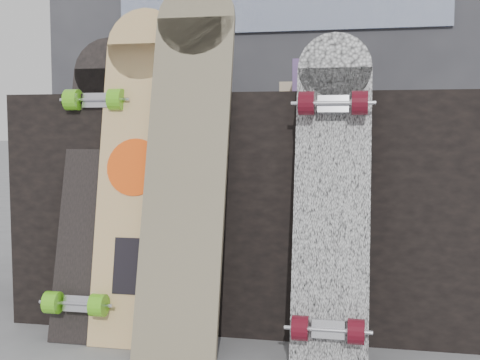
% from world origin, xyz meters
% --- Properties ---
extents(vendor_table, '(1.60, 0.60, 0.80)m').
position_xyz_m(vendor_table, '(0.00, 0.50, 0.40)').
color(vendor_table, black).
rests_on(vendor_table, ground).
extents(booth, '(2.40, 0.22, 2.20)m').
position_xyz_m(booth, '(0.00, 1.35, 1.10)').
color(booth, '#313136').
rests_on(booth, ground).
extents(merch_box_purple, '(0.18, 0.12, 0.10)m').
position_xyz_m(merch_box_purple, '(-0.35, 0.45, 0.85)').
color(merch_box_purple, '#684083').
rests_on(merch_box_purple, vendor_table).
extents(merch_box_small, '(0.14, 0.14, 0.12)m').
position_xyz_m(merch_box_small, '(0.23, 0.44, 0.86)').
color(merch_box_small, '#684083').
rests_on(merch_box_small, vendor_table).
extents(merch_box_flat, '(0.22, 0.10, 0.06)m').
position_xyz_m(merch_box_flat, '(0.20, 0.64, 0.83)').
color(merch_box_flat, '#D1B78C').
rests_on(merch_box_flat, vendor_table).
extents(longboard_geisha, '(0.25, 0.24, 1.09)m').
position_xyz_m(longboard_geisha, '(-0.32, 0.16, 0.57)').
color(longboard_geisha, tan).
rests_on(longboard_geisha, ground).
extents(longboard_celtic, '(0.26, 0.33, 1.17)m').
position_xyz_m(longboard_celtic, '(-0.14, 0.13, 0.62)').
color(longboard_celtic, tan).
rests_on(longboard_celtic, ground).
extents(longboard_cascadia, '(0.22, 0.29, 0.98)m').
position_xyz_m(longboard_cascadia, '(0.31, 0.07, 0.50)').
color(longboard_cascadia, white).
rests_on(longboard_cascadia, ground).
extents(skateboard_dark, '(0.22, 0.33, 1.00)m').
position_xyz_m(skateboard_dark, '(-0.47, 0.17, 0.52)').
color(skateboard_dark, black).
rests_on(skateboard_dark, ground).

